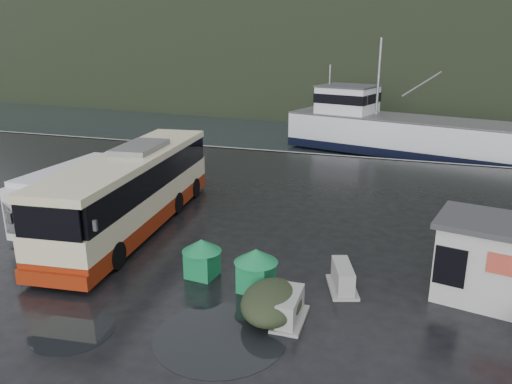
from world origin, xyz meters
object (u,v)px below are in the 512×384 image
(white_van, at_px, (79,222))
(waste_bin_right, at_px, (256,290))
(ticket_kiosk, at_px, (486,299))
(dome_tent, at_px, (271,317))
(fishing_trawler, at_px, (405,138))
(jersey_barrier_b, at_px, (290,321))
(jersey_barrier_a, at_px, (342,289))
(waste_bin_left, at_px, (203,276))
(coach_bus, at_px, (136,226))

(white_van, height_order, waste_bin_right, white_van)
(waste_bin_right, relative_size, ticket_kiosk, 0.43)
(dome_tent, height_order, fishing_trawler, fishing_trawler)
(jersey_barrier_b, height_order, fishing_trawler, fishing_trawler)
(white_van, xyz_separation_m, fishing_trawler, (13.72, 26.23, 0.00))
(jersey_barrier_a, relative_size, fishing_trawler, 0.07)
(waste_bin_right, bearing_deg, jersey_barrier_a, 19.58)
(dome_tent, relative_size, ticket_kiosk, 0.74)
(dome_tent, relative_size, jersey_barrier_a, 1.47)
(white_van, distance_m, dome_tent, 12.13)
(ticket_kiosk, height_order, jersey_barrier_b, ticket_kiosk)
(waste_bin_right, bearing_deg, dome_tent, -56.22)
(waste_bin_left, distance_m, fishing_trawler, 30.02)
(waste_bin_left, bearing_deg, white_van, 157.72)
(dome_tent, relative_size, fishing_trawler, 0.11)
(waste_bin_right, distance_m, fishing_trawler, 30.03)
(dome_tent, bearing_deg, jersey_barrier_b, -4.20)
(white_van, relative_size, waste_bin_right, 4.27)
(waste_bin_right, height_order, fishing_trawler, fishing_trawler)
(coach_bus, distance_m, jersey_barrier_a, 10.45)
(jersey_barrier_b, bearing_deg, jersey_barrier_a, 64.72)
(coach_bus, relative_size, dome_tent, 4.91)
(waste_bin_left, distance_m, dome_tent, 3.69)
(white_van, bearing_deg, jersey_barrier_b, -22.41)
(dome_tent, bearing_deg, waste_bin_right, 123.78)
(ticket_kiosk, bearing_deg, dome_tent, -140.13)
(jersey_barrier_b, bearing_deg, dome_tent, 175.80)
(waste_bin_left, height_order, jersey_barrier_b, waste_bin_left)
(fishing_trawler, bearing_deg, waste_bin_right, -81.54)
(waste_bin_left, height_order, dome_tent, waste_bin_left)
(waste_bin_left, xyz_separation_m, fishing_trawler, (5.89, 29.44, 0.00))
(waste_bin_right, distance_m, ticket_kiosk, 7.71)
(coach_bus, bearing_deg, jersey_barrier_b, -38.49)
(waste_bin_left, relative_size, ticket_kiosk, 0.41)
(waste_bin_left, height_order, fishing_trawler, fishing_trawler)
(white_van, relative_size, fishing_trawler, 0.27)
(coach_bus, relative_size, jersey_barrier_b, 7.26)
(coach_bus, relative_size, ticket_kiosk, 3.64)
(waste_bin_right, bearing_deg, coach_bus, 151.00)
(dome_tent, distance_m, jersey_barrier_b, 0.61)
(coach_bus, relative_size, white_van, 1.99)
(waste_bin_left, distance_m, jersey_barrier_b, 4.25)
(ticket_kiosk, xyz_separation_m, jersey_barrier_a, (-4.67, -0.84, 0.00))
(waste_bin_right, relative_size, jersey_barrier_a, 0.85)
(jersey_barrier_b, bearing_deg, fishing_trawler, 86.17)
(ticket_kiosk, bearing_deg, coach_bus, -175.73)
(waste_bin_right, bearing_deg, fishing_trawler, 82.90)
(waste_bin_right, xyz_separation_m, ticket_kiosk, (7.49, 1.84, 0.00))
(ticket_kiosk, bearing_deg, jersey_barrier_a, -157.20)
(jersey_barrier_b, bearing_deg, white_van, 156.22)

